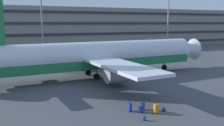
{
  "coord_description": "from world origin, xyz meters",
  "views": [
    {
      "loc": [
        -8.96,
        -35.06,
        8.0
      ],
      "look_at": [
        3.73,
        -6.41,
        3.0
      ],
      "focal_mm": 40.73,
      "sensor_mm": 36.0,
      "label": 1
    }
  ],
  "objects": [
    {
      "name": "ground_plane",
      "position": [
        0.0,
        0.0,
        0.0
      ],
      "size": [
        600.0,
        600.0,
        0.0
      ],
      "primitive_type": "plane",
      "color": "#424449"
    },
    {
      "name": "terminal_structure",
      "position": [
        0.0,
        46.58,
        6.25
      ],
      "size": [
        155.98,
        19.75,
        12.49
      ],
      "color": "gray",
      "rests_on": "ground_plane"
    },
    {
      "name": "airliner",
      "position": [
        4.05,
        -0.38,
        3.07
      ],
      "size": [
        38.2,
        30.71,
        11.24
      ],
      "color": "silver",
      "rests_on": "ground_plane"
    },
    {
      "name": "light_mast_center_left",
      "position": [
        38.13,
        29.31,
        14.53
      ],
      "size": [
        1.8,
        0.5,
        25.58
      ],
      "color": "gray",
      "rests_on": "ground_plane"
    },
    {
      "name": "suitcase_silver",
      "position": [
        2.8,
        -15.65,
        0.38
      ],
      "size": [
        0.46,
        0.48,
        0.86
      ],
      "color": "navy",
      "rests_on": "ground_plane"
    },
    {
      "name": "suitcase_laid_flat",
      "position": [
        3.39,
        -16.89,
        0.45
      ],
      "size": [
        0.49,
        0.33,
        1.02
      ],
      "color": "orange",
      "rests_on": "ground_plane"
    },
    {
      "name": "suitcase_small",
      "position": [
        2.26,
        -16.17,
        0.36
      ],
      "size": [
        0.43,
        0.33,
        0.88
      ],
      "color": "navy",
      "rests_on": "ground_plane"
    },
    {
      "name": "suitcase_upright",
      "position": [
        1.46,
        -15.47,
        0.43
      ],
      "size": [
        0.29,
        0.41,
        0.93
      ],
      "color": "navy",
      "rests_on": "ground_plane"
    },
    {
      "name": "backpack_red",
      "position": [
        1.51,
        -17.9,
        0.2
      ],
      "size": [
        0.37,
        0.38,
        0.47
      ],
      "color": "navy",
      "rests_on": "ground_plane"
    },
    {
      "name": "backpack_teal",
      "position": [
        4.19,
        -16.86,
        0.22
      ],
      "size": [
        0.44,
        0.42,
        0.51
      ],
      "color": "navy",
      "rests_on": "ground_plane"
    },
    {
      "name": "backpack_black",
      "position": [
        3.74,
        -16.14,
        0.21
      ],
      "size": [
        0.38,
        0.43,
        0.49
      ],
      "color": "#264C26",
      "rests_on": "ground_plane"
    }
  ]
}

